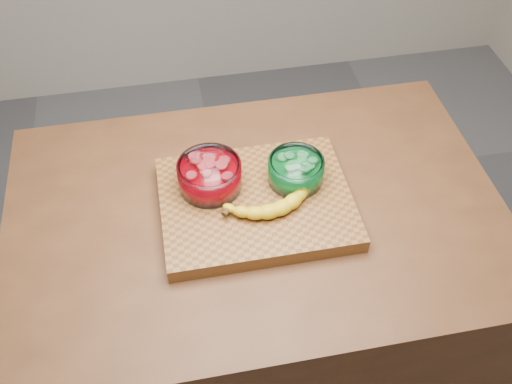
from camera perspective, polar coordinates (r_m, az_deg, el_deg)
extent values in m
plane|color=#58585C|center=(2.14, 0.00, -17.41)|extent=(3.50, 3.50, 0.00)
cube|color=#512E18|center=(1.74, 0.00, -11.27)|extent=(1.20, 0.80, 0.90)
cube|color=brown|center=(1.36, 0.00, -1.13)|extent=(0.45, 0.35, 0.04)
cylinder|color=white|center=(1.35, -4.65, 1.66)|extent=(0.15, 0.15, 0.07)
cylinder|color=red|center=(1.36, -4.63, 1.36)|extent=(0.13, 0.13, 0.04)
cylinder|color=#FF5059|center=(1.34, -4.70, 2.22)|extent=(0.12, 0.12, 0.02)
cylinder|color=white|center=(1.37, 4.00, 2.17)|extent=(0.13, 0.13, 0.06)
cylinder|color=#0D832D|center=(1.37, 3.98, 1.93)|extent=(0.11, 0.11, 0.04)
cylinder|color=#5FCA72|center=(1.35, 4.04, 2.72)|extent=(0.11, 0.11, 0.02)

